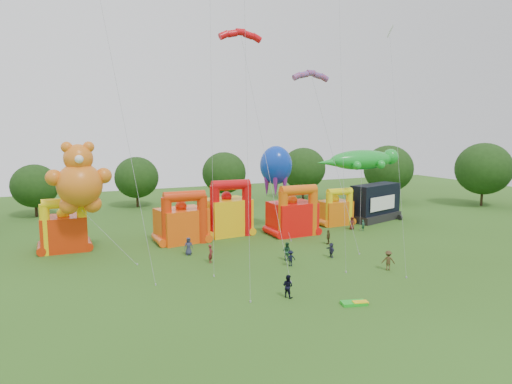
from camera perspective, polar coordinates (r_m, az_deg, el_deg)
name	(u,v)px	position (r m, az deg, el deg)	size (l,w,h in m)	color
ground	(377,314)	(36.85, 14.94, -14.56)	(160.00, 160.00, 0.00)	#2C5016
tree_ring	(363,233)	(34.72, 13.20, -5.05)	(120.84, 122.91, 12.07)	#352314
bouncy_castle_0	(64,230)	(56.80, -22.86, -4.43)	(5.03, 4.08, 6.29)	red
bouncy_castle_1	(182,222)	(57.14, -9.23, -3.75)	(6.36, 5.44, 6.54)	#F8540D
bouncy_castle_2	(227,214)	(60.27, -3.59, -2.73)	(6.13, 5.13, 7.44)	#FFBA0D
bouncy_castle_3	(293,215)	(60.57, 4.67, -2.94)	(5.84, 4.76, 6.75)	red
bouncy_castle_4	(335,210)	(67.64, 9.86, -2.26)	(4.67, 3.83, 5.49)	orange
stage_trailer	(376,203)	(72.02, 14.73, -1.31)	(9.50, 5.77, 5.61)	black
teddy_bear_kite	(94,208)	(51.94, -19.62, -1.92)	(8.31, 8.72, 12.67)	orange
gecko_kite	(361,174)	(66.98, 13.04, 2.21)	(13.90, 5.67, 11.05)	green
octopus_kite	(278,185)	(62.05, 2.83, 0.94)	(4.45, 9.63, 11.69)	#0B33B2
parafoil_kites	(204,128)	(45.24, -6.55, 7.92)	(28.86, 13.00, 32.67)	red
diamond_kites	(294,106)	(43.77, 4.77, 10.63)	(18.99, 14.44, 36.91)	red
folded_kite_bundle	(355,303)	(38.23, 12.23, -13.40)	(2.19, 1.48, 0.31)	green
spectator_0	(189,246)	(51.45, -8.43, -6.73)	(0.97, 0.63, 1.98)	#2B2E47
spectator_1	(211,254)	(48.31, -5.69, -7.68)	(0.71, 0.46, 1.94)	maroon
spectator_2	(287,251)	(49.04, 3.87, -7.40)	(0.96, 0.75, 1.98)	#1C4629
spectator_3	(291,258)	(47.09, 4.34, -8.26)	(1.06, 0.61, 1.65)	black
spectator_4	(328,237)	(56.28, 9.02, -5.58)	(1.04, 0.43, 1.78)	#42361A
spectator_5	(331,250)	(50.67, 9.37, -7.18)	(1.53, 0.49, 1.64)	#25253E
spectator_6	(352,223)	(64.91, 11.91, -3.84)	(0.87, 0.57, 1.78)	#511C17
spectator_7	(363,225)	(64.47, 13.25, -4.08)	(0.56, 0.37, 1.53)	#1D4933
spectator_8	(288,286)	(38.71, 3.99, -11.65)	(0.94, 0.73, 1.94)	black
spectator_9	(388,260)	(47.49, 16.20, -8.21)	(1.28, 0.74, 1.98)	#44321B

